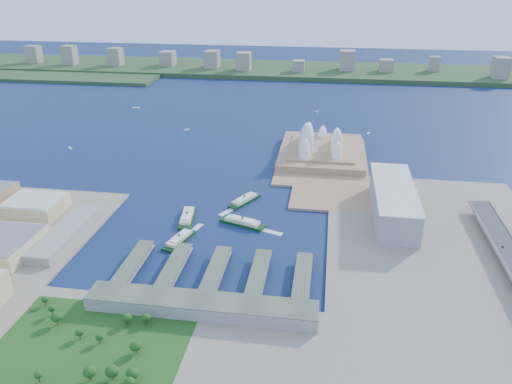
% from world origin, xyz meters
% --- Properties ---
extents(ground, '(3000.00, 3000.00, 0.00)m').
position_xyz_m(ground, '(0.00, 0.00, 0.00)').
color(ground, '#0F1F46').
rests_on(ground, ground).
extents(south_land, '(720.00, 180.00, 3.00)m').
position_xyz_m(south_land, '(0.00, -210.00, 1.50)').
color(south_land, gray).
rests_on(south_land, ground).
extents(east_land, '(240.00, 500.00, 3.00)m').
position_xyz_m(east_land, '(240.00, -50.00, 1.50)').
color(east_land, gray).
rests_on(east_land, ground).
extents(peninsula, '(135.00, 220.00, 3.00)m').
position_xyz_m(peninsula, '(107.50, 260.00, 1.50)').
color(peninsula, '#9F7B57').
rests_on(peninsula, ground).
extents(far_shore, '(2200.00, 260.00, 12.00)m').
position_xyz_m(far_shore, '(0.00, 980.00, 6.00)').
color(far_shore, '#2D4926').
rests_on(far_shore, ground).
extents(opera_house, '(134.00, 180.00, 58.00)m').
position_xyz_m(opera_house, '(105.00, 280.00, 32.00)').
color(opera_house, white).
rests_on(opera_house, peninsula).
extents(toaster_building, '(45.00, 155.00, 35.00)m').
position_xyz_m(toaster_building, '(195.00, 80.00, 20.50)').
color(toaster_building, gray).
rests_on(toaster_building, east_land).
extents(ferry_wharves, '(184.00, 90.00, 9.30)m').
position_xyz_m(ferry_wharves, '(14.00, -75.00, 4.65)').
color(ferry_wharves, '#4C5742').
rests_on(ferry_wharves, ground).
extents(terminal_building, '(200.00, 28.00, 12.00)m').
position_xyz_m(terminal_building, '(15.00, -135.00, 9.00)').
color(terminal_building, gray).
rests_on(terminal_building, south_land).
extents(park, '(150.00, 110.00, 16.00)m').
position_xyz_m(park, '(-60.00, -190.00, 11.00)').
color(park, '#194714').
rests_on(park, south_land).
extents(far_skyline, '(1900.00, 140.00, 55.00)m').
position_xyz_m(far_skyline, '(0.00, 960.00, 39.50)').
color(far_skyline, gray).
rests_on(far_skyline, far_shore).
extents(ferry_a, '(21.79, 57.47, 10.60)m').
position_xyz_m(ferry_a, '(-46.35, 36.51, 5.30)').
color(ferry_a, '#0D3715').
rests_on(ferry_a, ground).
extents(ferry_b, '(36.58, 51.86, 9.82)m').
position_xyz_m(ferry_b, '(13.37, 94.37, 4.91)').
color(ferry_b, '#0D3715').
rests_on(ferry_b, ground).
extents(ferry_c, '(26.72, 51.32, 9.42)m').
position_xyz_m(ferry_c, '(-40.33, -16.00, 4.71)').
color(ferry_c, '#0D3715').
rests_on(ferry_c, ground).
extents(ferry_d, '(56.63, 31.31, 10.41)m').
position_xyz_m(ferry_d, '(21.21, 33.26, 5.21)').
color(ferry_d, '#0D3715').
rests_on(ferry_d, ground).
extents(boat_a, '(11.13, 10.80, 2.39)m').
position_xyz_m(boat_a, '(-309.08, 256.08, 1.20)').
color(boat_a, white).
rests_on(boat_a, ground).
extents(boat_b, '(10.10, 8.74, 2.69)m').
position_xyz_m(boat_b, '(-145.81, 384.78, 1.35)').
color(boat_b, white).
rests_on(boat_b, ground).
extents(boat_c, '(7.41, 10.70, 2.35)m').
position_xyz_m(boat_c, '(185.09, 412.47, 1.17)').
color(boat_c, white).
rests_on(boat_c, ground).
extents(boat_d, '(16.07, 7.03, 2.65)m').
position_xyz_m(boat_d, '(-296.67, 523.24, 1.33)').
color(boat_d, white).
rests_on(boat_d, ground).
extents(boat_e, '(7.50, 10.04, 2.40)m').
position_xyz_m(boat_e, '(86.10, 549.45, 1.20)').
color(boat_e, white).
rests_on(boat_e, ground).
extents(car_c, '(1.74, 4.29, 1.24)m').
position_xyz_m(car_c, '(296.00, -2.16, 15.47)').
color(car_c, slate).
rests_on(car_c, expressway).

